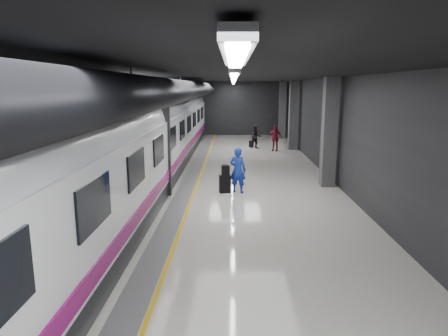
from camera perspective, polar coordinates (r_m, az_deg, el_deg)
ground at (r=15.08m, az=-0.97°, el=-4.29°), size 40.00×40.00×0.00m
platform_hall at (r=15.48m, az=-1.95°, el=9.41°), size 10.02×40.02×4.51m
train at (r=15.13m, az=-13.41°, el=3.47°), size 3.05×38.00×4.05m
traveler_main at (r=15.63m, az=1.99°, el=-0.32°), size 0.76×0.63×1.80m
suitcase_main at (r=15.73m, az=0.12°, el=-2.28°), size 0.47×0.35×0.71m
shoulder_bag at (r=15.57m, az=0.23°, el=-0.35°), size 0.33×0.26×0.39m
traveler_far_a at (r=27.00m, az=4.60°, el=4.44°), size 0.92×0.82×1.57m
traveler_far_b at (r=26.13m, az=7.29°, el=4.27°), size 1.06×0.67×1.68m
suitcase_far at (r=27.75m, az=3.91°, el=3.46°), size 0.34×0.27×0.44m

